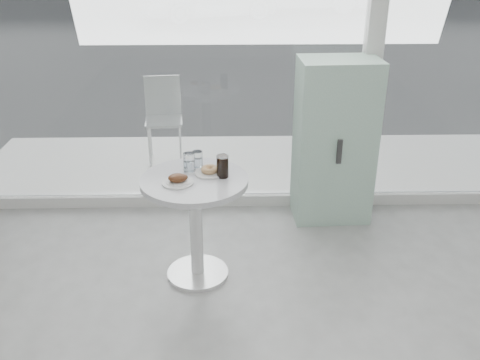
{
  "coord_description": "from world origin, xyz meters",
  "views": [
    {
      "loc": [
        -0.27,
        -1.31,
        2.27
      ],
      "look_at": [
        -0.2,
        1.7,
        0.85
      ],
      "focal_mm": 40.0,
      "sensor_mm": 36.0,
      "label": 1
    }
  ],
  "objects_px": {
    "patio_chair": "(164,113)",
    "water_tumbler_b": "(198,160)",
    "mint_cabinet": "(334,142)",
    "cola_glass": "(223,167)",
    "main_table": "(195,208)",
    "water_tumbler_a": "(189,163)",
    "plate_fritter": "(178,180)",
    "plate_donut": "(210,171)"
  },
  "relations": [
    {
      "from": "plate_donut",
      "to": "cola_glass",
      "type": "distance_m",
      "value": 0.11
    },
    {
      "from": "plate_donut",
      "to": "water_tumbler_a",
      "type": "bearing_deg",
      "value": 160.01
    },
    {
      "from": "main_table",
      "to": "plate_donut",
      "type": "distance_m",
      "value": 0.27
    },
    {
      "from": "mint_cabinet",
      "to": "water_tumbler_a",
      "type": "height_order",
      "value": "mint_cabinet"
    },
    {
      "from": "main_table",
      "to": "patio_chair",
      "type": "distance_m",
      "value": 2.14
    },
    {
      "from": "water_tumbler_b",
      "to": "cola_glass",
      "type": "distance_m",
      "value": 0.24
    },
    {
      "from": "patio_chair",
      "to": "water_tumbler_b",
      "type": "relative_size",
      "value": 7.48
    },
    {
      "from": "water_tumbler_a",
      "to": "water_tumbler_b",
      "type": "xyz_separation_m",
      "value": [
        0.05,
        0.07,
        -0.01
      ]
    },
    {
      "from": "patio_chair",
      "to": "plate_fritter",
      "type": "relative_size",
      "value": 4.19
    },
    {
      "from": "mint_cabinet",
      "to": "plate_donut",
      "type": "relative_size",
      "value": 6.78
    },
    {
      "from": "main_table",
      "to": "mint_cabinet",
      "type": "relative_size",
      "value": 0.57
    },
    {
      "from": "cola_glass",
      "to": "water_tumbler_b",
      "type": "bearing_deg",
      "value": 136.04
    },
    {
      "from": "main_table",
      "to": "water_tumbler_a",
      "type": "xyz_separation_m",
      "value": [
        -0.04,
        0.12,
        0.28
      ]
    },
    {
      "from": "plate_fritter",
      "to": "mint_cabinet",
      "type": "bearing_deg",
      "value": 38.52
    },
    {
      "from": "cola_glass",
      "to": "plate_donut",
      "type": "bearing_deg",
      "value": 150.81
    },
    {
      "from": "mint_cabinet",
      "to": "patio_chair",
      "type": "height_order",
      "value": "mint_cabinet"
    },
    {
      "from": "patio_chair",
      "to": "plate_donut",
      "type": "relative_size",
      "value": 4.26
    },
    {
      "from": "water_tumbler_a",
      "to": "main_table",
      "type": "bearing_deg",
      "value": -72.72
    },
    {
      "from": "plate_donut",
      "to": "cola_glass",
      "type": "xyz_separation_m",
      "value": [
        0.09,
        -0.05,
        0.05
      ]
    },
    {
      "from": "mint_cabinet",
      "to": "water_tumbler_a",
      "type": "bearing_deg",
      "value": -148.82
    },
    {
      "from": "plate_fritter",
      "to": "cola_glass",
      "type": "height_order",
      "value": "cola_glass"
    },
    {
      "from": "water_tumbler_b",
      "to": "cola_glass",
      "type": "relative_size",
      "value": 0.75
    },
    {
      "from": "patio_chair",
      "to": "plate_fritter",
      "type": "distance_m",
      "value": 2.21
    },
    {
      "from": "mint_cabinet",
      "to": "plate_fritter",
      "type": "height_order",
      "value": "mint_cabinet"
    },
    {
      "from": "patio_chair",
      "to": "cola_glass",
      "type": "bearing_deg",
      "value": -78.82
    },
    {
      "from": "plate_fritter",
      "to": "plate_donut",
      "type": "relative_size",
      "value": 1.02
    },
    {
      "from": "main_table",
      "to": "plate_fritter",
      "type": "distance_m",
      "value": 0.27
    },
    {
      "from": "patio_chair",
      "to": "water_tumbler_b",
      "type": "xyz_separation_m",
      "value": [
        0.46,
        -1.91,
        0.28
      ]
    },
    {
      "from": "main_table",
      "to": "cola_glass",
      "type": "relative_size",
      "value": 5.06
    },
    {
      "from": "plate_fritter",
      "to": "water_tumbler_a",
      "type": "relative_size",
      "value": 1.59
    },
    {
      "from": "patio_chair",
      "to": "water_tumbler_b",
      "type": "height_order",
      "value": "patio_chair"
    },
    {
      "from": "mint_cabinet",
      "to": "water_tumbler_b",
      "type": "relative_size",
      "value": 11.92
    },
    {
      "from": "mint_cabinet",
      "to": "cola_glass",
      "type": "bearing_deg",
      "value": -139.17
    },
    {
      "from": "cola_glass",
      "to": "mint_cabinet",
      "type": "bearing_deg",
      "value": 43.27
    },
    {
      "from": "plate_fritter",
      "to": "main_table",
      "type": "bearing_deg",
      "value": 36.91
    },
    {
      "from": "patio_chair",
      "to": "plate_donut",
      "type": "height_order",
      "value": "patio_chair"
    },
    {
      "from": "plate_donut",
      "to": "water_tumbler_b",
      "type": "distance_m",
      "value": 0.15
    },
    {
      "from": "patio_chair",
      "to": "water_tumbler_a",
      "type": "bearing_deg",
      "value": -84.2
    },
    {
      "from": "water_tumbler_b",
      "to": "patio_chair",
      "type": "bearing_deg",
      "value": 103.44
    },
    {
      "from": "mint_cabinet",
      "to": "plate_fritter",
      "type": "distance_m",
      "value": 1.54
    },
    {
      "from": "plate_fritter",
      "to": "water_tumbler_a",
      "type": "distance_m",
      "value": 0.21
    },
    {
      "from": "main_table",
      "to": "water_tumbler_b",
      "type": "bearing_deg",
      "value": 85.63
    }
  ]
}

